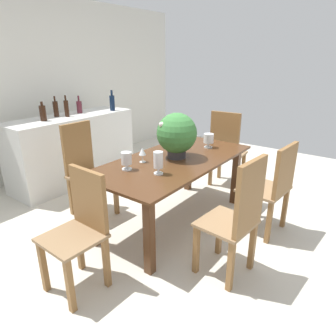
{
  "coord_description": "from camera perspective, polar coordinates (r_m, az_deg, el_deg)",
  "views": [
    {
      "loc": [
        -2.45,
        -1.74,
        1.76
      ],
      "look_at": [
        0.01,
        0.1,
        0.61
      ],
      "focal_mm": 32.34,
      "sensor_mm": 36.0,
      "label": 1
    }
  ],
  "objects": [
    {
      "name": "wine_bottle_dark",
      "position": [
        4.26,
        -22.52,
        9.58
      ],
      "size": [
        0.08,
        0.08,
        0.25
      ],
      "color": "black",
      "rests_on": "kitchen_counter"
    },
    {
      "name": "wine_glass",
      "position": [
        3.06,
        -4.87,
        3.04
      ],
      "size": [
        0.07,
        0.07,
        0.15
      ],
      "color": "silver",
      "rests_on": "dining_table"
    },
    {
      "name": "wine_bottle_green",
      "position": [
        4.45,
        -18.6,
        10.66
      ],
      "size": [
        0.06,
        0.06,
        0.29
      ],
      "color": "black",
      "rests_on": "kitchen_counter"
    },
    {
      "name": "dining_table",
      "position": [
        3.22,
        1.09,
        -0.09
      ],
      "size": [
        1.88,
        0.92,
        0.74
      ],
      "color": "#4C2D19",
      "rests_on": "ground"
    },
    {
      "name": "flower_centerpiece",
      "position": [
        3.16,
        1.65,
        6.39
      ],
      "size": [
        0.42,
        0.42,
        0.48
      ],
      "color": "#333338",
      "rests_on": "dining_table"
    },
    {
      "name": "wine_bottle_tall",
      "position": [
        4.7,
        -16.38,
        11.03
      ],
      "size": [
        0.08,
        0.08,
        0.25
      ],
      "color": "#511E28",
      "rests_on": "kitchen_counter"
    },
    {
      "name": "crystal_vase_left",
      "position": [
        2.73,
        -1.84,
        1.34
      ],
      "size": [
        0.09,
        0.09,
        0.21
      ],
      "color": "silver",
      "rests_on": "dining_table"
    },
    {
      "name": "crystal_vase_right",
      "position": [
        2.87,
        -7.84,
        1.63
      ],
      "size": [
        0.1,
        0.1,
        0.17
      ],
      "color": "silver",
      "rests_on": "dining_table"
    },
    {
      "name": "back_wall",
      "position": [
        5.0,
        -24.41,
        13.4
      ],
      "size": [
        6.4,
        0.1,
        2.6
      ],
      "primitive_type": "cube",
      "color": "silver",
      "rests_on": "ground"
    },
    {
      "name": "chair_far_left",
      "position": [
        3.58,
        -15.39,
        0.33
      ],
      "size": [
        0.43,
        0.49,
        1.06
      ],
      "rotation": [
        0.0,
        0.0,
        -0.04
      ],
      "color": "brown",
      "rests_on": "ground"
    },
    {
      "name": "crystal_vase_center_near",
      "position": [
        3.59,
        7.66,
        5.44
      ],
      "size": [
        0.12,
        0.12,
        0.17
      ],
      "color": "silver",
      "rests_on": "dining_table"
    },
    {
      "name": "chair_near_right",
      "position": [
        3.22,
        19.24,
        -2.92
      ],
      "size": [
        0.51,
        0.46,
        0.97
      ],
      "rotation": [
        0.0,
        0.0,
        3.06
      ],
      "color": "brown",
      "rests_on": "ground"
    },
    {
      "name": "wine_bottle_amber",
      "position": [
        4.8,
        -10.48,
        12.05
      ],
      "size": [
        0.08,
        0.08,
        0.31
      ],
      "color": "#0F1E38",
      "rests_on": "kitchen_counter"
    },
    {
      "name": "wine_bottle_clear",
      "position": [
        4.5,
        -20.4,
        10.45
      ],
      "size": [
        0.07,
        0.07,
        0.28
      ],
      "color": "black",
      "rests_on": "kitchen_counter"
    },
    {
      "name": "kitchen_counter",
      "position": [
        4.64,
        -17.34,
        3.51
      ],
      "size": [
        1.85,
        0.62,
        0.97
      ],
      "primitive_type": "cube",
      "color": "silver",
      "rests_on": "ground"
    },
    {
      "name": "chair_near_left",
      "position": [
        2.48,
        13.06,
        -8.61
      ],
      "size": [
        0.47,
        0.44,
        1.05
      ],
      "rotation": [
        0.0,
        0.0,
        3.06
      ],
      "color": "brown",
      "rests_on": "ground"
    },
    {
      "name": "chair_head_end",
      "position": [
        2.46,
        -16.11,
        -10.26
      ],
      "size": [
        0.42,
        0.43,
        0.96
      ],
      "rotation": [
        0.0,
        0.0,
        -1.6
      ],
      "color": "brown",
      "rests_on": "ground"
    },
    {
      "name": "ground_plane",
      "position": [
        3.48,
        1.24,
        -9.93
      ],
      "size": [
        7.04,
        7.04,
        0.0
      ],
      "primitive_type": "plane",
      "color": "beige"
    },
    {
      "name": "chair_foot_end",
      "position": [
        4.23,
        10.89,
        3.98
      ],
      "size": [
        0.44,
        0.47,
        1.07
      ],
      "rotation": [
        0.0,
        0.0,
        1.65
      ],
      "color": "brown",
      "rests_on": "ground"
    }
  ]
}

